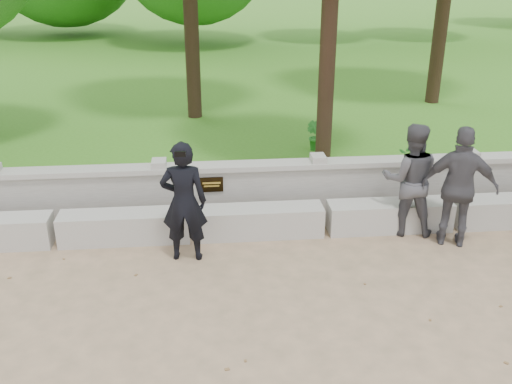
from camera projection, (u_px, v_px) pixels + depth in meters
ground at (193, 310)px, 6.83m from camera, size 80.00×80.00×0.00m
lawn at (196, 72)px, 19.62m from camera, size 40.00×22.00×0.25m
concrete_bench at (193, 224)px, 8.49m from camera, size 11.90×0.45×0.45m
parapet_wall at (193, 191)px, 9.04m from camera, size 12.50×0.35×0.90m
man_main at (184, 202)px, 7.69m from camera, size 0.65×0.58×1.71m
visitor_left at (410, 180)px, 8.43m from camera, size 0.96×0.82×1.72m
visitor_right at (460, 187)px, 8.06m from camera, size 1.13×0.78×1.78m
shrub_b at (314, 136)px, 11.48m from camera, size 0.40×0.41×0.58m
shrub_c at (412, 165)px, 9.99m from camera, size 0.52×0.46×0.52m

